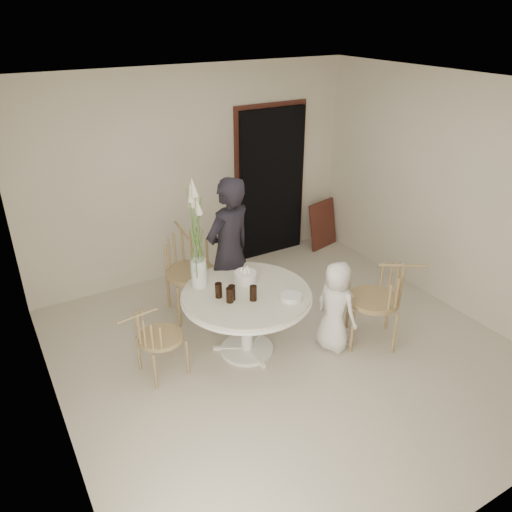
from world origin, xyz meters
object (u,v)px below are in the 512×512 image
table (247,302)px  birthday_cake (246,277)px  chair_left (150,334)px  chair_right (387,292)px  chair_far (187,260)px  boy (336,307)px  flower_vase (197,243)px  girl (229,253)px

table → birthday_cake: (0.09, 0.19, 0.17)m
table → chair_left: bearing=173.3°
chair_right → birthday_cake: (-1.27, 0.77, 0.17)m
chair_right → chair_far: bearing=-103.8°
table → chair_right: 1.49m
boy → birthday_cake: (-0.74, 0.59, 0.28)m
chair_left → flower_vase: (0.64, 0.24, 0.72)m
table → chair_right: (1.37, -0.58, 0.00)m
chair_far → chair_right: chair_far is taller
boy → flower_vase: size_ratio=0.86×
chair_left → girl: 1.30m
flower_vase → boy: bearing=-32.3°
chair_far → birthday_cake: chair_far is taller
boy → chair_far: bearing=21.4°
chair_left → chair_right: bearing=-113.8°
birthday_cake → chair_far: bearing=105.9°
chair_left → birthday_cake: 1.13m
girl → flower_vase: 0.66m
chair_right → birthday_cake: 1.50m
girl → chair_far: bearing=-76.3°
chair_right → flower_vase: size_ratio=0.82×
boy → chair_left: bearing=62.2°
chair_right → chair_left: size_ratio=1.25×
birthday_cake → boy: bearing=-38.4°
chair_far → chair_right: 2.30m
boy → birthday_cake: boy is taller
chair_far → boy: boy is taller
table → girl: girl is taller
table → boy: (0.84, -0.40, -0.11)m
chair_left → birthday_cake: size_ratio=3.28×
chair_far → girl: size_ratio=0.57×
girl → birthday_cake: 0.46m
birthday_cake → flower_vase: flower_vase is taller
chair_far → chair_left: bearing=-122.8°
flower_vase → birthday_cake: bearing=-20.3°
chair_right → chair_left: 2.47m
chair_far → flower_vase: flower_vase is taller
girl → flower_vase: bearing=11.5°
chair_far → flower_vase: 0.98m
boy → birthday_cake: bearing=39.6°
chair_right → birthday_cake: chair_right is taller
chair_far → flower_vase: (-0.18, -0.77, 0.57)m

